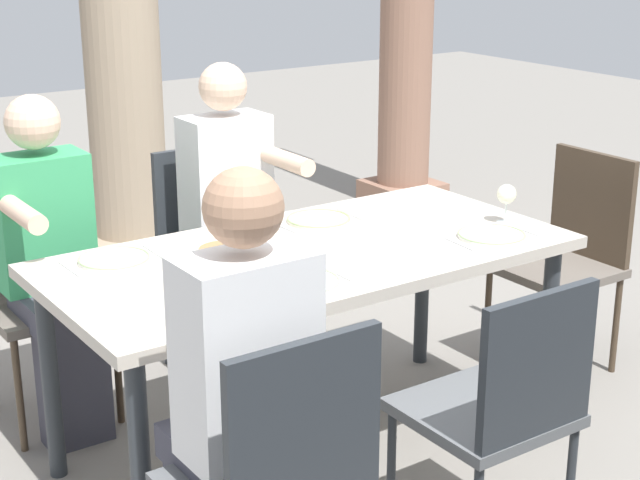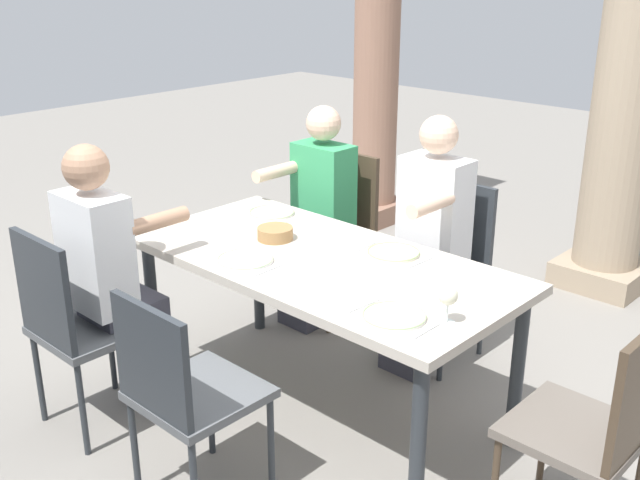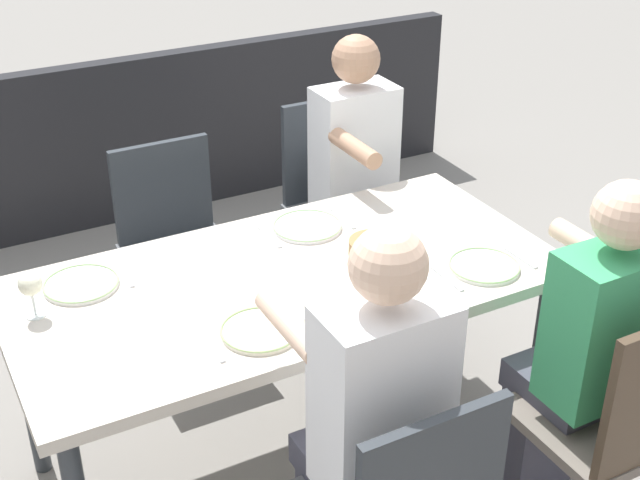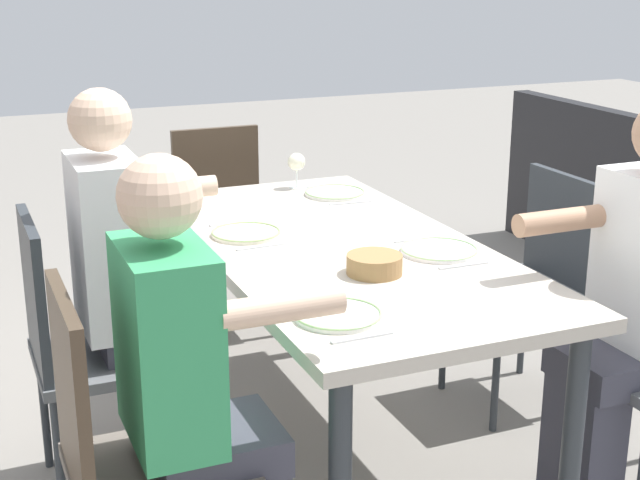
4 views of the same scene
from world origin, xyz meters
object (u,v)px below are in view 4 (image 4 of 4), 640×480
at_px(chair_mid_south, 533,272).
at_px(plate_3, 335,193).
at_px(plate_2, 246,233).
at_px(plate_0, 338,315).
at_px(wine_glass_3, 297,163).
at_px(chair_west_north, 125,450).
at_px(chair_head_east, 225,216).
at_px(diner_woman_green, 197,389).
at_px(dining_table, 339,265).
at_px(diner_guest_third, 631,304).
at_px(chair_mid_north, 77,339).
at_px(plate_1, 439,250).
at_px(diner_man_white, 131,281).
at_px(bread_basket, 374,264).

distance_m(chair_mid_south, plate_3, 0.84).
xyz_separation_m(chair_mid_south, plate_3, (0.52, 0.61, 0.25)).
bearing_deg(plate_3, plate_2, 128.14).
xyz_separation_m(plate_0, wine_glass_3, (1.38, -0.42, 0.10)).
relative_size(chair_west_north, plate_2, 4.03).
height_order(chair_head_east, diner_woman_green, diner_woman_green).
bearing_deg(chair_head_east, dining_table, 180.00).
distance_m(chair_west_north, diner_guest_third, 1.53).
xyz_separation_m(chair_mid_north, plate_1, (-0.31, -1.12, 0.25)).
relative_size(diner_man_white, plate_1, 5.27).
xyz_separation_m(diner_man_white, plate_1, (-0.31, -0.94, 0.08)).
xyz_separation_m(chair_mid_north, plate_0, (-0.69, -0.59, 0.25)).
distance_m(dining_table, plate_1, 0.35).
bearing_deg(plate_0, dining_table, -24.14).
height_order(chair_mid_north, plate_3, chair_mid_north).
height_order(plate_1, plate_2, same).
distance_m(diner_woman_green, plate_1, 1.06).
distance_m(plate_0, plate_2, 0.81).
relative_size(chair_mid_north, plate_2, 3.94).
xyz_separation_m(dining_table, bread_basket, (-0.32, 0.02, 0.10)).
height_order(chair_west_north, chair_mid_north, chair_west_north).
relative_size(diner_woman_green, wine_glass_3, 8.58).
relative_size(chair_mid_south, bread_basket, 5.32).
xyz_separation_m(plate_3, wine_glass_3, (0.17, 0.10, 0.10)).
bearing_deg(bread_basket, diner_guest_third, -117.43).
bearing_deg(chair_west_north, diner_woman_green, -90.96).
height_order(chair_head_east, plate_1, chair_head_east).
distance_m(diner_woman_green, plate_0, 0.43).
xyz_separation_m(plate_3, bread_basket, (-0.93, 0.28, 0.02)).
height_order(chair_mid_south, plate_2, chair_mid_south).
bearing_deg(chair_mid_north, plate_2, -78.83).
bearing_deg(bread_basket, chair_mid_north, 63.85).
height_order(chair_mid_north, bread_basket, chair_mid_north).
bearing_deg(chair_mid_north, wine_glass_3, -56.00).
bearing_deg(plate_0, diner_woman_green, 100.62).
height_order(chair_west_north, chair_head_east, chair_west_north).
height_order(plate_0, plate_1, same).
bearing_deg(chair_head_east, chair_mid_south, -145.17).
relative_size(diner_man_white, bread_basket, 7.77).
xyz_separation_m(chair_west_north, plate_2, (0.89, -0.61, 0.23)).
bearing_deg(wine_glass_3, diner_woman_green, 150.24).
relative_size(chair_west_north, chair_mid_south, 1.06).
bearing_deg(chair_mid_south, diner_man_white, 89.89).
xyz_separation_m(chair_head_east, plate_0, (-1.93, 0.27, 0.26)).
xyz_separation_m(chair_mid_south, diner_woman_green, (-0.77, 1.54, 0.15)).
xyz_separation_m(diner_man_white, plate_2, (0.12, -0.42, 0.08)).
height_order(wine_glass_3, bread_basket, wine_glass_3).
distance_m(chair_head_east, plate_0, 1.96).
height_order(plate_1, plate_3, same).
bearing_deg(wine_glass_3, plate_3, -148.90).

